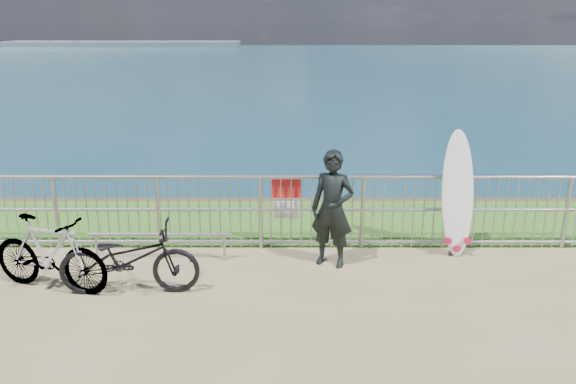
{
  "coord_description": "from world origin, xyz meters",
  "views": [
    {
      "loc": [
        -0.09,
        -6.17,
        3.3
      ],
      "look_at": [
        -0.1,
        1.2,
        1.0
      ],
      "focal_mm": 35.0,
      "sensor_mm": 36.0,
      "label": 1
    }
  ],
  "objects_px": {
    "surfboard": "(457,198)",
    "bicycle_near": "(129,259)",
    "bicycle_far": "(49,253)",
    "surfer": "(332,209)"
  },
  "relations": [
    {
      "from": "surfboard",
      "to": "bicycle_near",
      "type": "xyz_separation_m",
      "value": [
        -4.38,
        -1.27,
        -0.38
      ]
    },
    {
      "from": "surfboard",
      "to": "bicycle_near",
      "type": "bearing_deg",
      "value": -163.87
    },
    {
      "from": "surfboard",
      "to": "bicycle_near",
      "type": "height_order",
      "value": "surfboard"
    },
    {
      "from": "surfboard",
      "to": "bicycle_near",
      "type": "distance_m",
      "value": 4.57
    },
    {
      "from": "surfboard",
      "to": "bicycle_far",
      "type": "height_order",
      "value": "surfboard"
    },
    {
      "from": "surfer",
      "to": "bicycle_near",
      "type": "distance_m",
      "value": 2.72
    },
    {
      "from": "surfer",
      "to": "bicycle_near",
      "type": "height_order",
      "value": "surfer"
    },
    {
      "from": "surfer",
      "to": "bicycle_far",
      "type": "distance_m",
      "value": 3.67
    },
    {
      "from": "surfer",
      "to": "surfboard",
      "type": "xyz_separation_m",
      "value": [
        1.82,
        0.42,
        0.02
      ]
    },
    {
      "from": "surfer",
      "to": "surfboard",
      "type": "relative_size",
      "value": 0.9
    }
  ]
}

